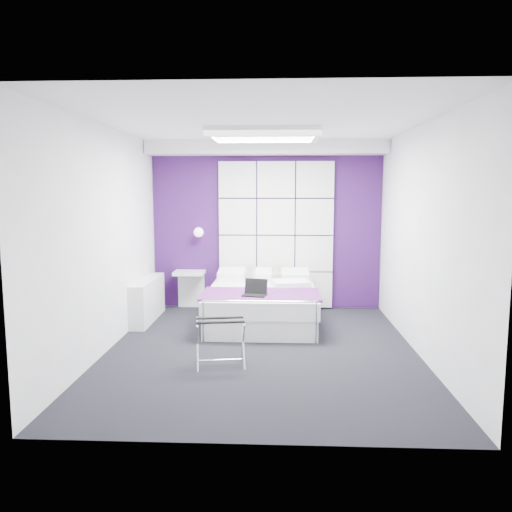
% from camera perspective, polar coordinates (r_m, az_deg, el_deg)
% --- Properties ---
extents(floor, '(4.40, 4.40, 0.00)m').
position_cam_1_polar(floor, '(5.96, 0.62, -10.70)').
color(floor, black).
rests_on(floor, ground).
extents(ceiling, '(4.40, 4.40, 0.00)m').
position_cam_1_polar(ceiling, '(5.71, 0.66, 14.93)').
color(ceiling, white).
rests_on(ceiling, wall_back).
extents(wall_back, '(3.60, 0.00, 3.60)m').
position_cam_1_polar(wall_back, '(7.88, 1.20, 3.39)').
color(wall_back, silver).
rests_on(wall_back, floor).
extents(wall_left, '(0.00, 4.40, 4.40)m').
position_cam_1_polar(wall_left, '(6.03, -16.73, 1.84)').
color(wall_left, silver).
rests_on(wall_left, floor).
extents(wall_right, '(0.00, 4.40, 4.40)m').
position_cam_1_polar(wall_right, '(5.91, 18.37, 1.67)').
color(wall_right, silver).
rests_on(wall_right, floor).
extents(accent_wall, '(3.58, 0.02, 2.58)m').
position_cam_1_polar(accent_wall, '(7.87, 1.20, 3.38)').
color(accent_wall, '#34114A').
rests_on(accent_wall, wall_back).
extents(soffit, '(3.58, 0.50, 0.20)m').
position_cam_1_polar(soffit, '(7.64, 1.17, 12.27)').
color(soffit, silver).
rests_on(soffit, wall_back).
extents(headboard, '(1.80, 0.08, 2.30)m').
position_cam_1_polar(headboard, '(7.83, 2.28, 2.40)').
color(headboard, silver).
rests_on(headboard, wall_back).
extents(skylight, '(1.36, 0.86, 0.12)m').
position_cam_1_polar(skylight, '(6.30, 0.85, 13.76)').
color(skylight, white).
rests_on(skylight, ceiling).
extents(wall_lamp, '(0.15, 0.15, 0.15)m').
position_cam_1_polar(wall_lamp, '(7.85, -6.53, 2.73)').
color(wall_lamp, white).
rests_on(wall_lamp, wall_back).
extents(radiator, '(0.22, 1.20, 0.60)m').
position_cam_1_polar(radiator, '(7.38, -12.30, -4.92)').
color(radiator, silver).
rests_on(radiator, floor).
extents(bed, '(1.55, 1.86, 0.66)m').
position_cam_1_polar(bed, '(7.05, 0.68, -5.51)').
color(bed, silver).
rests_on(bed, floor).
extents(nightstand, '(0.48, 0.37, 0.05)m').
position_cam_1_polar(nightstand, '(7.91, -7.61, -1.90)').
color(nightstand, silver).
rests_on(nightstand, wall_back).
extents(luggage_rack, '(0.51, 0.37, 0.50)m').
position_cam_1_polar(luggage_rack, '(5.42, -4.08, -9.81)').
color(luggage_rack, silver).
rests_on(luggage_rack, floor).
extents(laptop, '(0.30, 0.21, 0.21)m').
position_cam_1_polar(laptop, '(6.42, -0.16, -4.07)').
color(laptop, black).
rests_on(laptop, bed).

